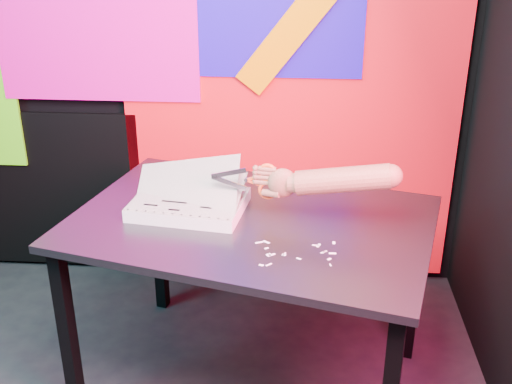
{
  "coord_description": "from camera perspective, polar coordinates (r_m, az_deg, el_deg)",
  "views": [
    {
      "loc": [
        0.7,
        -1.47,
        1.82
      ],
      "look_at": [
        0.55,
        0.61,
        0.87
      ],
      "focal_mm": 45.0,
      "sensor_mm": 36.0,
      "label": 1
    }
  ],
  "objects": [
    {
      "name": "room",
      "position": [
        1.69,
        -20.61,
        6.8
      ],
      "size": [
        3.01,
        3.01,
        2.71
      ],
      "color": "black",
      "rests_on": "ground"
    },
    {
      "name": "backdrop",
      "position": [
        3.12,
        -7.91,
        8.17
      ],
      "size": [
        2.88,
        0.05,
        2.08
      ],
      "color": "red",
      "rests_on": "ground"
    },
    {
      "name": "work_table",
      "position": [
        2.4,
        -0.44,
        -4.15
      ],
      "size": [
        1.48,
        1.17,
        0.75
      ],
      "rotation": [
        0.0,
        0.0,
        -0.26
      ],
      "color": "black",
      "rests_on": "ground"
    },
    {
      "name": "printout_stack",
      "position": [
        2.43,
        -5.97,
        -1.03
      ],
      "size": [
        0.45,
        0.36,
        0.22
      ],
      "rotation": [
        0.0,
        0.0,
        -0.14
      ],
      "color": "white",
      "rests_on": "work_table"
    },
    {
      "name": "scissors",
      "position": [
        2.3,
        0.61,
        0.97
      ],
      "size": [
        0.25,
        0.05,
        0.14
      ],
      "rotation": [
        0.0,
        0.0,
        -0.16
      ],
      "color": "#B0B2B8",
      "rests_on": "printout_stack"
    },
    {
      "name": "hand_forearm",
      "position": [
        2.26,
        6.82,
        1.05
      ],
      "size": [
        0.51,
        0.14,
        0.16
      ],
      "rotation": [
        0.0,
        0.0,
        -0.16
      ],
      "color": "#8C5940",
      "rests_on": "work_table"
    },
    {
      "name": "paper_clippings",
      "position": [
        2.16,
        3.36,
        -5.32
      ],
      "size": [
        0.28,
        0.18,
        0.0
      ],
      "color": "white",
      "rests_on": "work_table"
    }
  ]
}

